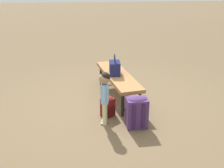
% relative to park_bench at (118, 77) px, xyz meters
% --- Properties ---
extents(ground_plane, '(40.00, 40.00, 0.00)m').
position_rel_park_bench_xyz_m(ground_plane, '(0.41, -0.18, -0.39)').
color(ground_plane, brown).
rests_on(ground_plane, ground).
extents(park_bench, '(1.64, 0.67, 0.45)m').
position_rel_park_bench_xyz_m(park_bench, '(0.00, 0.00, 0.00)').
color(park_bench, '#9E6B3D').
rests_on(park_bench, ground).
extents(handbag, '(0.33, 0.20, 0.37)m').
position_rel_park_bench_xyz_m(handbag, '(-0.01, -0.06, 0.18)').
color(handbag, '#191E4C').
rests_on(handbag, park_bench).
extents(child_standing, '(0.22, 0.17, 0.82)m').
position_rel_park_bench_xyz_m(child_standing, '(0.92, -0.32, 0.15)').
color(child_standing, '#CCCC8C').
rests_on(child_standing, ground).
extents(backpack_large, '(0.28, 0.31, 0.51)m').
position_rel_park_bench_xyz_m(backpack_large, '(1.05, 0.14, -0.14)').
color(backpack_large, '#4C2D66').
rests_on(backpack_large, ground).
extents(backpack_small, '(0.24, 0.25, 0.34)m').
position_rel_park_bench_xyz_m(backpack_small, '(0.67, -0.25, -0.23)').
color(backpack_small, maroon).
rests_on(backpack_small, ground).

